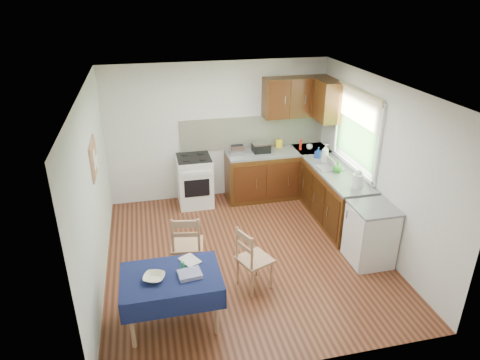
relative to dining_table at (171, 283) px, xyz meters
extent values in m
plane|color=#442112|center=(1.15, 1.18, -0.58)|extent=(4.20, 4.20, 0.00)
cube|color=white|center=(1.15, 1.18, 1.92)|extent=(4.00, 4.20, 0.02)
cube|color=silver|center=(1.15, 3.28, 0.67)|extent=(4.00, 0.02, 2.50)
cube|color=silver|center=(1.15, -0.92, 0.67)|extent=(4.00, 0.02, 2.50)
cube|color=silver|center=(-0.85, 1.18, 0.67)|extent=(0.02, 4.20, 2.50)
cube|color=silver|center=(3.15, 1.18, 0.67)|extent=(0.02, 4.20, 2.50)
cube|color=#331E08|center=(2.20, 2.98, -0.15)|extent=(1.90, 0.60, 0.86)
cube|color=#331E08|center=(2.85, 1.83, -0.15)|extent=(0.60, 1.70, 0.86)
cube|color=slate|center=(2.20, 2.98, 0.30)|extent=(1.90, 0.60, 0.04)
cube|color=slate|center=(2.85, 1.83, 0.30)|extent=(0.60, 1.70, 0.04)
cube|color=slate|center=(2.85, 2.98, 0.30)|extent=(0.60, 0.60, 0.04)
cube|color=white|center=(1.80, 3.27, 0.62)|extent=(2.70, 0.02, 0.60)
cube|color=#331E08|center=(2.55, 3.11, 1.27)|extent=(1.20, 0.35, 0.70)
cube|color=#331E08|center=(2.97, 2.68, 1.27)|extent=(0.35, 0.50, 0.70)
cube|color=white|center=(0.65, 2.98, -0.13)|extent=(0.60, 0.60, 0.90)
cube|color=black|center=(0.65, 2.98, 0.33)|extent=(0.58, 0.58, 0.02)
cube|color=black|center=(0.65, 2.68, -0.13)|extent=(0.44, 0.01, 0.32)
cube|color=#295422|center=(3.13, 1.88, 0.92)|extent=(0.01, 1.40, 0.85)
cube|color=white|center=(3.12, 1.88, 1.57)|extent=(0.04, 1.48, 0.06)
cube|color=white|center=(3.12, 1.88, 0.37)|extent=(0.04, 1.48, 0.06)
cube|color=tan|center=(3.10, 1.88, 1.35)|extent=(0.02, 1.36, 0.44)
cube|color=white|center=(2.85, 0.63, -0.15)|extent=(0.55, 0.58, 0.85)
cube|color=slate|center=(2.85, 0.63, 0.29)|extent=(0.58, 0.60, 0.03)
cube|color=#A87D54|center=(-0.83, 1.48, 1.02)|extent=(0.02, 0.62, 0.47)
cube|color=#AB6F47|center=(-0.81, 1.48, 1.02)|extent=(0.01, 0.56, 0.41)
cube|color=white|center=(-0.80, 1.40, 1.04)|extent=(0.00, 0.18, 0.24)
cube|color=white|center=(-0.80, 1.60, 0.92)|extent=(0.00, 0.15, 0.20)
cube|color=#0F113F|center=(0.00, 0.00, 0.09)|extent=(1.09, 0.73, 0.03)
cube|color=#0F113F|center=(0.00, -0.37, -0.03)|extent=(1.13, 0.02, 0.26)
cube|color=#0F113F|center=(0.00, 0.37, -0.03)|extent=(1.13, 0.02, 0.26)
cube|color=#0F113F|center=(-0.55, 0.00, -0.03)|extent=(0.02, 0.77, 0.26)
cube|color=#0F113F|center=(0.55, 0.00, -0.03)|extent=(0.02, 0.77, 0.26)
cylinder|color=#A87D54|center=(-0.46, -0.28, -0.25)|extent=(0.05, 0.05, 0.65)
cylinder|color=#A87D54|center=(0.46, -0.28, -0.25)|extent=(0.05, 0.05, 0.65)
cylinder|color=#A87D54|center=(-0.46, 0.28, -0.25)|extent=(0.05, 0.05, 0.65)
cylinder|color=#A87D54|center=(0.46, 0.28, -0.25)|extent=(0.05, 0.05, 0.65)
cube|color=#A87D54|center=(0.28, 0.95, -0.13)|extent=(0.48, 0.48, 0.04)
cube|color=#A87D54|center=(0.25, 0.77, 0.22)|extent=(0.38, 0.09, 0.30)
cylinder|color=#A87D54|center=(0.48, 1.09, -0.35)|extent=(0.04, 0.04, 0.45)
cylinder|color=#A87D54|center=(0.14, 1.14, -0.35)|extent=(0.04, 0.04, 0.45)
cylinder|color=#A87D54|center=(0.42, 0.75, -0.35)|extent=(0.04, 0.04, 0.45)
cylinder|color=#A87D54|center=(0.09, 0.81, -0.35)|extent=(0.04, 0.04, 0.45)
cube|color=#A87D54|center=(1.10, 0.45, -0.16)|extent=(0.51, 0.51, 0.04)
cube|color=#A87D54|center=(0.95, 0.38, 0.17)|extent=(0.16, 0.34, 0.28)
cylinder|color=#A87D54|center=(1.31, 0.36, -0.37)|extent=(0.03, 0.03, 0.42)
cylinder|color=#A87D54|center=(1.19, 0.65, -0.37)|extent=(0.03, 0.03, 0.42)
cylinder|color=#A87D54|center=(1.01, 0.24, -0.37)|extent=(0.03, 0.03, 0.42)
cylinder|color=#A87D54|center=(0.89, 0.53, -0.37)|extent=(0.03, 0.03, 0.42)
cube|color=#AEADB2|center=(1.43, 2.97, 0.41)|extent=(0.25, 0.15, 0.17)
cube|color=black|center=(1.43, 2.97, 0.51)|extent=(0.21, 0.02, 0.02)
cube|color=black|center=(1.88, 3.01, 0.39)|extent=(0.30, 0.26, 0.14)
cube|color=#AEADB2|center=(1.88, 3.01, 0.49)|extent=(0.30, 0.26, 0.03)
cylinder|color=red|center=(2.62, 2.94, 0.43)|extent=(0.05, 0.05, 0.21)
cube|color=yellow|center=(2.26, 3.15, 0.40)|extent=(0.13, 0.10, 0.15)
cube|color=gray|center=(2.80, 2.01, 0.33)|extent=(0.41, 0.31, 0.02)
cylinder|color=white|center=(2.80, 2.01, 0.42)|extent=(0.05, 0.19, 0.19)
cylinder|color=white|center=(2.89, 1.25, 0.43)|extent=(0.16, 0.16, 0.20)
sphere|color=white|center=(2.89, 1.25, 0.55)|extent=(0.10, 0.10, 0.10)
imported|color=white|center=(2.79, 2.94, 0.37)|extent=(0.11, 0.11, 0.09)
imported|color=white|center=(2.81, 2.28, 0.49)|extent=(0.18, 0.18, 0.33)
imported|color=#1B3B9D|center=(2.77, 2.49, 0.42)|extent=(0.13, 0.13, 0.20)
imported|color=green|center=(2.83, 1.83, 0.42)|extent=(0.21, 0.21, 0.19)
imported|color=#F5F0C9|center=(-0.18, -0.03, 0.13)|extent=(0.30, 0.30, 0.06)
imported|color=white|center=(0.16, 0.18, 0.11)|extent=(0.28, 0.30, 0.02)
cylinder|color=green|center=(0.15, 0.11, 0.15)|extent=(0.04, 0.04, 0.08)
cube|color=navy|center=(0.21, -0.05, 0.13)|extent=(0.28, 0.23, 0.05)
camera|label=1|loc=(-0.12, -4.01, 3.09)|focal=32.00mm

